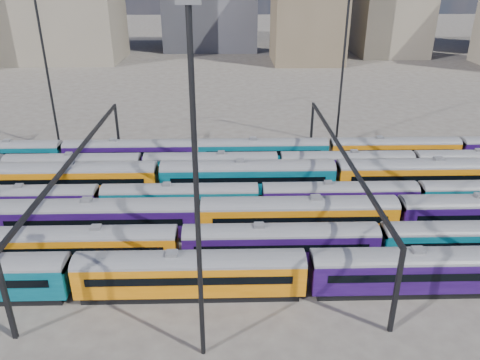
{
  "coord_description": "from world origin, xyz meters",
  "views": [
    {
      "loc": [
        -2.87,
        -49.02,
        26.91
      ],
      "look_at": [
        -1.57,
        3.05,
        3.0
      ],
      "focal_mm": 35.0,
      "sensor_mm": 36.0,
      "label": 1
    }
  ],
  "objects_px": {
    "rake_2": "(299,212)",
    "mast_2": "(196,188)",
    "rake_1": "(180,241)",
    "rake_0": "(308,268)"
  },
  "relations": [
    {
      "from": "rake_0",
      "to": "mast_2",
      "type": "xyz_separation_m",
      "value": [
        -8.96,
        -7.0,
        11.31
      ]
    },
    {
      "from": "rake_2",
      "to": "mast_2",
      "type": "xyz_separation_m",
      "value": [
        -9.54,
        -17.0,
        11.19
      ]
    },
    {
      "from": "rake_1",
      "to": "mast_2",
      "type": "height_order",
      "value": "mast_2"
    },
    {
      "from": "rake_0",
      "to": "rake_2",
      "type": "distance_m",
      "value": 10.02
    },
    {
      "from": "rake_1",
      "to": "rake_2",
      "type": "xyz_separation_m",
      "value": [
        12.3,
        5.0,
        0.25
      ]
    },
    {
      "from": "rake_2",
      "to": "rake_1",
      "type": "bearing_deg",
      "value": -157.88
    },
    {
      "from": "rake_2",
      "to": "mast_2",
      "type": "distance_m",
      "value": 22.48
    },
    {
      "from": "rake_0",
      "to": "rake_1",
      "type": "height_order",
      "value": "rake_0"
    },
    {
      "from": "rake_0",
      "to": "rake_2",
      "type": "height_order",
      "value": "rake_2"
    },
    {
      "from": "rake_1",
      "to": "rake_2",
      "type": "relative_size",
      "value": 0.78
    }
  ]
}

